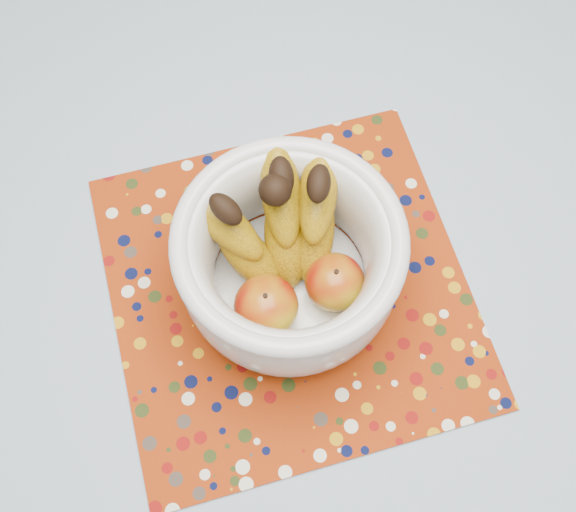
{
  "coord_description": "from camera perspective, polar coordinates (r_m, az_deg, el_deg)",
  "views": [
    {
      "loc": [
        -0.12,
        -0.37,
        1.5
      ],
      "look_at": [
        -0.04,
        -0.1,
        0.85
      ],
      "focal_mm": 42.0,
      "sensor_mm": 36.0,
      "label": 1
    }
  ],
  "objects": [
    {
      "name": "placemat",
      "position": [
        0.78,
        0.06,
        -2.74
      ],
      "size": [
        0.41,
        0.41,
        0.0
      ],
      "primitive_type": "cube",
      "rotation": [
        0.0,
        0.0,
        -0.01
      ],
      "color": "maroon",
      "rests_on": "tablecloth"
    },
    {
      "name": "table",
      "position": [
        0.91,
        0.66,
        1.9
      ],
      "size": [
        1.2,
        1.2,
        0.75
      ],
      "color": "brown",
      "rests_on": "ground"
    },
    {
      "name": "tablecloth",
      "position": [
        0.84,
        0.72,
        4.25
      ],
      "size": [
        1.32,
        1.32,
        0.01
      ],
      "primitive_type": "cube",
      "color": "#5F839E",
      "rests_on": "table"
    },
    {
      "name": "fruit_bowl",
      "position": [
        0.71,
        -0.17,
        0.47
      ],
      "size": [
        0.25,
        0.25,
        0.18
      ],
      "color": "silver",
      "rests_on": "placemat"
    }
  ]
}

